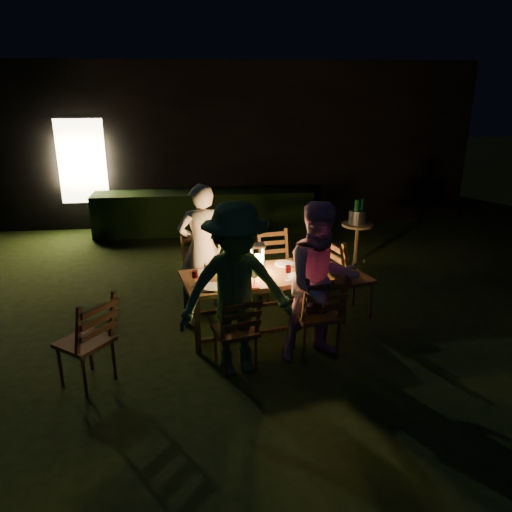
{
  "coord_description": "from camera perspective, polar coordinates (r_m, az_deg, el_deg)",
  "views": [
    {
      "loc": [
        -0.59,
        -5.78,
        2.8
      ],
      "look_at": [
        0.06,
        -0.19,
        0.83
      ],
      "focal_mm": 35.0,
      "sensor_mm": 36.0,
      "label": 1
    }
  ],
  "objects": [
    {
      "name": "chair_near_left",
      "position": [
        5.17,
        -2.31,
        -9.98
      ],
      "size": [
        0.5,
        0.52,
        0.91
      ],
      "rotation": [
        0.0,
        0.0,
        0.26
      ],
      "color": "#533A1B",
      "rests_on": "ground"
    },
    {
      "name": "wineglass_c",
      "position": [
        5.59,
        3.68,
        -1.97
      ],
      "size": [
        0.06,
        0.06,
        0.18
      ],
      "primitive_type": null,
      "color": "#59070F",
      "rests_on": "dining_table"
    },
    {
      "name": "person_house_side",
      "position": [
        6.37,
        -6.23,
        1.03
      ],
      "size": [
        0.66,
        0.5,
        1.63
      ],
      "primitive_type": "imported",
      "rotation": [
        0.0,
        0.0,
        3.34
      ],
      "color": "white",
      "rests_on": "ground"
    },
    {
      "name": "wineglass_a",
      "position": [
        5.92,
        -3.72,
        -0.74
      ],
      "size": [
        0.06,
        0.06,
        0.18
      ],
      "primitive_type": null,
      "color": "#59070F",
      "rests_on": "dining_table"
    },
    {
      "name": "bottle_bucket_a",
      "position": [
        8.01,
        11.36,
        4.67
      ],
      "size": [
        0.07,
        0.07,
        0.32
      ],
      "primitive_type": "cylinder",
      "color": "#0F471E",
      "rests_on": "side_table"
    },
    {
      "name": "wineglass_b",
      "position": [
        5.47,
        -6.95,
        -2.56
      ],
      "size": [
        0.06,
        0.06,
        0.18
      ],
      "primitive_type": null,
      "color": "#59070F",
      "rests_on": "dining_table"
    },
    {
      "name": "garden_envelope",
      "position": [
        12.01,
        -3.96,
        13.41
      ],
      "size": [
        40.0,
        40.0,
        3.2
      ],
      "color": "black",
      "rests_on": "ground"
    },
    {
      "name": "bottle_bucket_b",
      "position": [
        8.11,
        11.87,
        4.82
      ],
      "size": [
        0.07,
        0.07,
        0.32
      ],
      "primitive_type": "cylinder",
      "color": "#0F471E",
      "rests_on": "side_table"
    },
    {
      "name": "plate_near_left",
      "position": [
        5.44,
        -4.96,
        -3.53
      ],
      "size": [
        0.25,
        0.25,
        0.01
      ],
      "primitive_type": "cylinder",
      "color": "white",
      "rests_on": "dining_table"
    },
    {
      "name": "ice_bucket",
      "position": [
        8.07,
        11.6,
        4.4
      ],
      "size": [
        0.3,
        0.3,
        0.22
      ],
      "primitive_type": "cylinder",
      "color": "#A5A8AD",
      "rests_on": "side_table"
    },
    {
      "name": "lantern",
      "position": [
        5.78,
        0.2,
        -0.47
      ],
      "size": [
        0.16,
        0.16,
        0.35
      ],
      "color": "white",
      "rests_on": "dining_table"
    },
    {
      "name": "side_table",
      "position": [
        8.12,
        11.51,
        3.11
      ],
      "size": [
        0.5,
        0.5,
        0.67
      ],
      "color": "olive",
      "rests_on": "ground"
    },
    {
      "name": "bottle_table",
      "position": [
        5.66,
        -2.54,
        -1.12
      ],
      "size": [
        0.07,
        0.07,
        0.28
      ],
      "primitive_type": "cylinder",
      "color": "#0F471E",
      "rests_on": "dining_table"
    },
    {
      "name": "chair_end",
      "position": [
        6.36,
        10.5,
        -3.92
      ],
      "size": [
        0.63,
        0.6,
        1.08
      ],
      "rotation": [
        0.0,
        0.0,
        -1.31
      ],
      "color": "#533A1B",
      "rests_on": "ground"
    },
    {
      "name": "chair_far_left",
      "position": [
        6.51,
        -5.99,
        -3.45
      ],
      "size": [
        0.56,
        0.58,
        0.98
      ],
      "rotation": [
        0.0,
        0.0,
        3.46
      ],
      "color": "#533A1B",
      "rests_on": "ground"
    },
    {
      "name": "wineglass_e",
      "position": [
        5.45,
        -0.17,
        -2.51
      ],
      "size": [
        0.06,
        0.06,
        0.18
      ],
      "primitive_type": null,
      "color": "silver",
      "rests_on": "dining_table"
    },
    {
      "name": "dining_table",
      "position": [
        5.8,
        -0.12,
        -2.78
      ],
      "size": [
        1.78,
        1.13,
        0.69
      ],
      "rotation": [
        0.0,
        0.0,
        0.19
      ],
      "color": "#533A1B",
      "rests_on": "ground"
    },
    {
      "name": "wineglass_d",
      "position": [
        6.1,
        4.92,
        -0.14
      ],
      "size": [
        0.06,
        0.06,
        0.18
      ],
      "primitive_type": null,
      "color": "#59070F",
      "rests_on": "dining_table"
    },
    {
      "name": "napkin_right",
      "position": [
        5.69,
        6.08,
        -2.52
      ],
      "size": [
        0.18,
        0.14,
        0.01
      ],
      "primitive_type": "cube",
      "color": "red",
      "rests_on": "dining_table"
    },
    {
      "name": "napkin_left",
      "position": [
        5.45,
        -0.61,
        -3.45
      ],
      "size": [
        0.18,
        0.14,
        0.01
      ],
      "primitive_type": "cube",
      "color": "red",
      "rests_on": "dining_table"
    },
    {
      "name": "chair_spare",
      "position": [
        5.16,
        -18.66,
        -10.82
      ],
      "size": [
        0.65,
        0.64,
        0.99
      ],
      "rotation": [
        0.0,
        0.0,
        0.9
      ],
      "color": "#533A1B",
      "rests_on": "ground"
    },
    {
      "name": "person_opp_left",
      "position": [
        4.85,
        -2.26,
        -3.98
      ],
      "size": [
        1.25,
        0.86,
        1.77
      ],
      "primitive_type": "imported",
      "rotation": [
        0.0,
        0.0,
        0.19
      ],
      "color": "#316236",
      "rests_on": "ground"
    },
    {
      "name": "plate_far_right",
      "position": [
        6.11,
        3.28,
        -0.9
      ],
      "size": [
        0.25,
        0.25,
        0.01
      ],
      "primitive_type": "cylinder",
      "color": "white",
      "rests_on": "dining_table"
    },
    {
      "name": "plate_far_left",
      "position": [
        5.84,
        -5.93,
        -1.93
      ],
      "size": [
        0.25,
        0.25,
        0.01
      ],
      "primitive_type": "cylinder",
      "color": "white",
      "rests_on": "dining_table"
    },
    {
      "name": "chair_near_right",
      "position": [
        5.43,
        6.95,
        -8.22
      ],
      "size": [
        0.51,
        0.54,
        1.01
      ],
      "rotation": [
        0.0,
        0.0,
        0.12
      ],
      "color": "#533A1B",
      "rests_on": "ground"
    },
    {
      "name": "chair_far_right",
      "position": [
        6.77,
        2.35,
        -2.54
      ],
      "size": [
        0.49,
        0.51,
        0.95
      ],
      "rotation": [
        0.0,
        0.0,
        3.29
      ],
      "color": "#533A1B",
      "rests_on": "ground"
    },
    {
      "name": "plate_near_right",
      "position": [
        5.72,
        4.85,
        -2.34
      ],
      "size": [
        0.25,
        0.25,
        0.01
      ],
      "primitive_type": "cylinder",
      "color": "white",
      "rests_on": "dining_table"
    },
    {
      "name": "person_opp_right",
      "position": [
        5.16,
        7.43,
        -3.07
      ],
      "size": [
        0.94,
        0.79,
        1.7
      ],
      "primitive_type": "imported",
      "rotation": [
        0.0,
        0.0,
        0.19
      ],
      "color": "#DC97C8",
      "rests_on": "ground"
    },
    {
      "name": "phone",
      "position": [
        5.36,
        -5.49,
        -3.96
      ],
      "size": [
        0.14,
        0.07,
        0.01
      ],
      "primitive_type": "cube",
      "color": "black",
      "rests_on": "dining_table"
    }
  ]
}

